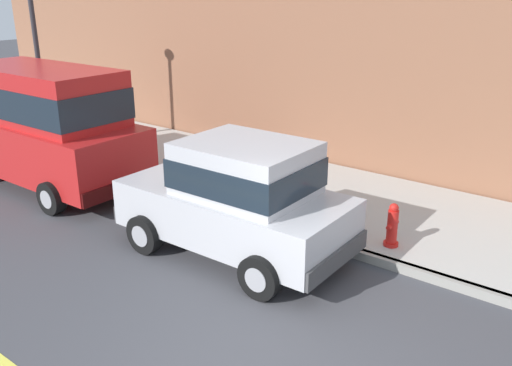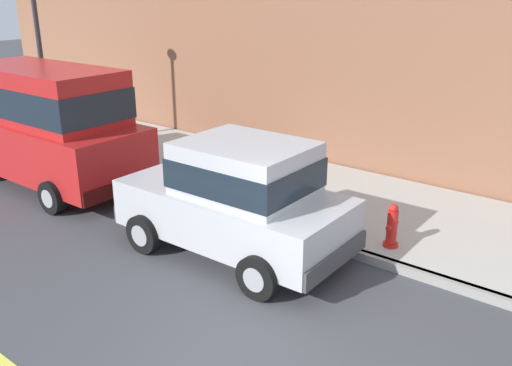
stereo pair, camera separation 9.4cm
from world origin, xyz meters
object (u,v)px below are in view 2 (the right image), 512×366
at_px(car_red_van, 45,121).
at_px(street_lamp, 38,37).
at_px(dog_grey, 281,178).
at_px(fire_hydrant, 392,227).
at_px(car_silver_hatchback, 238,197).

distance_m(car_red_van, street_lamp, 2.97).
relative_size(car_red_van, dog_grey, 6.96).
xyz_separation_m(fire_hydrant, street_lamp, (-0.10, 9.40, 2.43)).
height_order(dog_grey, fire_hydrant, fire_hydrant).
bearing_deg(dog_grey, car_silver_hatchback, -159.46).
distance_m(car_silver_hatchback, car_red_van, 5.34).
bearing_deg(dog_grey, street_lamp, 98.75).
height_order(car_red_van, street_lamp, street_lamp).
xyz_separation_m(car_red_van, fire_hydrant, (1.46, -7.24, -0.92)).
relative_size(dog_grey, street_lamp, 0.16).
distance_m(car_red_van, fire_hydrant, 7.45).
xyz_separation_m(car_silver_hatchback, fire_hydrant, (1.50, -1.92, -0.50)).
relative_size(fire_hydrant, street_lamp, 0.16).
bearing_deg(car_silver_hatchback, street_lamp, 79.42).
height_order(fire_hydrant, street_lamp, street_lamp).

